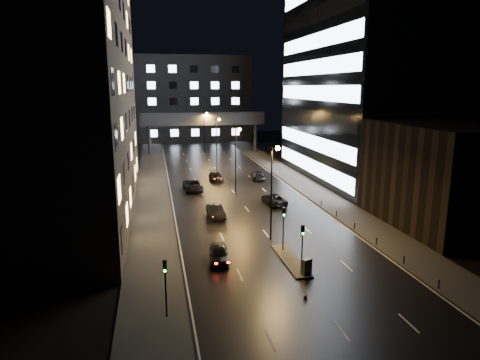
% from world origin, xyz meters
% --- Properties ---
extents(ground, '(160.00, 160.00, 0.00)m').
position_xyz_m(ground, '(0.00, 40.00, 0.00)').
color(ground, black).
rests_on(ground, ground).
extents(sidewalk_left, '(5.00, 110.00, 0.15)m').
position_xyz_m(sidewalk_left, '(-12.50, 35.00, 0.07)').
color(sidewalk_left, '#383533').
rests_on(sidewalk_left, ground).
extents(sidewalk_right, '(5.00, 110.00, 0.15)m').
position_xyz_m(sidewalk_right, '(12.50, 35.00, 0.07)').
color(sidewalk_right, '#383533').
rests_on(sidewalk_right, ground).
extents(building_left, '(15.00, 48.00, 40.00)m').
position_xyz_m(building_left, '(-22.50, 24.00, 20.00)').
color(building_left, '#2D2319').
rests_on(building_left, ground).
extents(building_right_low, '(10.00, 18.00, 12.00)m').
position_xyz_m(building_right_low, '(20.00, 9.00, 6.00)').
color(building_right_low, black).
rests_on(building_right_low, ground).
extents(building_right_glass, '(20.00, 36.00, 45.00)m').
position_xyz_m(building_right_glass, '(25.00, 36.00, 22.50)').
color(building_right_glass, black).
rests_on(building_right_glass, ground).
extents(building_far, '(34.00, 14.00, 25.00)m').
position_xyz_m(building_far, '(0.00, 98.00, 12.50)').
color(building_far, '#333335').
rests_on(building_far, ground).
extents(skybridge, '(30.00, 3.00, 10.00)m').
position_xyz_m(skybridge, '(0.00, 70.00, 8.34)').
color(skybridge, '#333335').
rests_on(skybridge, ground).
extents(median_island, '(1.60, 8.00, 0.15)m').
position_xyz_m(median_island, '(0.30, 2.00, 0.07)').
color(median_island, '#383533').
rests_on(median_island, ground).
extents(traffic_signal_near, '(0.28, 0.34, 4.40)m').
position_xyz_m(traffic_signal_near, '(0.30, 4.49, 3.09)').
color(traffic_signal_near, black).
rests_on(traffic_signal_near, median_island).
extents(traffic_signal_far, '(0.28, 0.34, 4.40)m').
position_xyz_m(traffic_signal_far, '(0.30, -1.01, 3.09)').
color(traffic_signal_far, black).
rests_on(traffic_signal_far, median_island).
extents(traffic_signal_corner, '(0.28, 0.34, 4.40)m').
position_xyz_m(traffic_signal_corner, '(-11.50, -6.01, 2.94)').
color(traffic_signal_corner, black).
rests_on(traffic_signal_corner, ground).
extents(bollard_row, '(0.12, 25.12, 0.90)m').
position_xyz_m(bollard_row, '(10.20, 6.50, 0.45)').
color(bollard_row, black).
rests_on(bollard_row, ground).
extents(streetlight_near, '(1.45, 0.50, 10.15)m').
position_xyz_m(streetlight_near, '(0.16, 8.00, 6.50)').
color(streetlight_near, black).
rests_on(streetlight_near, ground).
extents(streetlight_mid_a, '(1.45, 0.50, 10.15)m').
position_xyz_m(streetlight_mid_a, '(0.16, 28.00, 6.50)').
color(streetlight_mid_a, black).
rests_on(streetlight_mid_a, ground).
extents(streetlight_mid_b, '(1.45, 0.50, 10.15)m').
position_xyz_m(streetlight_mid_b, '(0.16, 48.00, 6.50)').
color(streetlight_mid_b, black).
rests_on(streetlight_mid_b, ground).
extents(streetlight_far, '(1.45, 0.50, 10.15)m').
position_xyz_m(streetlight_far, '(0.16, 68.00, 6.50)').
color(streetlight_far, black).
rests_on(streetlight_far, ground).
extents(car_away_a, '(2.32, 4.67, 1.53)m').
position_xyz_m(car_away_a, '(-6.35, 3.27, 0.77)').
color(car_away_a, black).
rests_on(car_away_a, ground).
extents(car_away_b, '(2.05, 4.84, 1.55)m').
position_xyz_m(car_away_b, '(-4.63, 17.19, 0.78)').
color(car_away_b, black).
rests_on(car_away_b, ground).
extents(car_away_c, '(2.97, 5.95, 1.62)m').
position_xyz_m(car_away_c, '(-6.17, 31.73, 0.81)').
color(car_away_c, black).
rests_on(car_away_c, ground).
extents(car_away_d, '(2.24, 5.10, 1.46)m').
position_xyz_m(car_away_d, '(-1.50, 38.58, 0.73)').
color(car_away_d, black).
rests_on(car_away_d, ground).
extents(car_toward_a, '(2.83, 5.47, 1.47)m').
position_xyz_m(car_toward_a, '(4.24, 21.68, 0.74)').
color(car_toward_a, black).
rests_on(car_toward_a, ground).
extents(car_toward_b, '(2.44, 5.23, 1.48)m').
position_xyz_m(car_toward_b, '(5.85, 37.91, 0.74)').
color(car_toward_b, black).
rests_on(car_toward_b, ground).
extents(utility_cabinet, '(0.97, 0.77, 1.36)m').
position_xyz_m(utility_cabinet, '(0.70, -1.19, 0.83)').
color(utility_cabinet, '#494A4C').
rests_on(utility_cabinet, median_island).
extents(cone_a, '(0.39, 0.39, 0.52)m').
position_xyz_m(cone_a, '(-0.86, -5.24, 0.26)').
color(cone_a, '#EA510C').
rests_on(cone_a, ground).
extents(cone_b, '(0.48, 0.48, 0.49)m').
position_xyz_m(cone_b, '(0.96, 0.31, 0.24)').
color(cone_b, '#F5310C').
rests_on(cone_b, ground).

